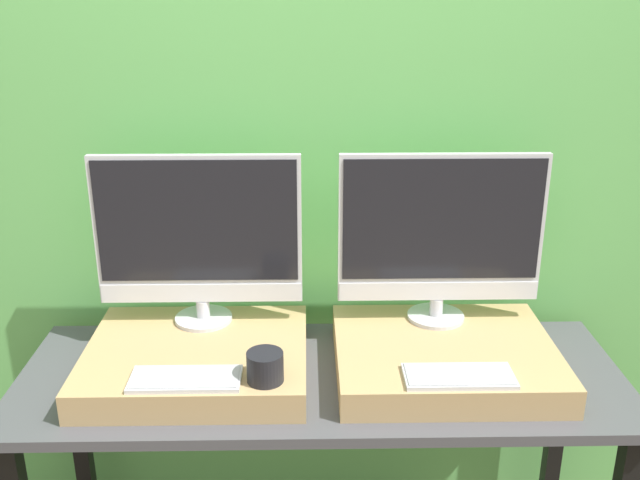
% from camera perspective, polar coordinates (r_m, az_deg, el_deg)
% --- Properties ---
extents(wall_back, '(8.00, 0.04, 2.60)m').
position_cam_1_polar(wall_back, '(2.21, -0.10, 6.04)').
color(wall_back, '#66B75B').
rests_on(wall_back, ground_plane).
extents(workbench, '(1.71, 0.61, 0.79)m').
position_cam_1_polar(workbench, '(2.10, 0.09, -12.75)').
color(workbench, '#47474C').
rests_on(workbench, ground_plane).
extents(wooden_riser_left, '(0.62, 0.51, 0.08)m').
position_cam_1_polar(wooden_riser_left, '(2.07, -9.81, -9.37)').
color(wooden_riser_left, tan).
rests_on(wooden_riser_left, workbench).
extents(monitor_left, '(0.60, 0.17, 0.51)m').
position_cam_1_polar(monitor_left, '(2.08, -9.70, 0.36)').
color(monitor_left, silver).
rests_on(monitor_left, wooden_riser_left).
extents(keyboard_left, '(0.28, 0.12, 0.01)m').
position_cam_1_polar(keyboard_left, '(1.88, -10.71, -10.85)').
color(keyboard_left, silver).
rests_on(keyboard_left, wooden_riser_left).
extents(mug, '(0.09, 0.09, 0.08)m').
position_cam_1_polar(mug, '(1.84, -4.41, -10.08)').
color(mug, black).
rests_on(mug, wooden_riser_left).
extents(wooden_riser_right, '(0.62, 0.51, 0.08)m').
position_cam_1_polar(wooden_riser_right, '(2.08, 9.92, -9.18)').
color(wooden_riser_right, tan).
rests_on(wooden_riser_right, workbench).
extents(monitor_right, '(0.60, 0.17, 0.51)m').
position_cam_1_polar(monitor_right, '(2.09, 9.65, 0.49)').
color(monitor_right, silver).
rests_on(monitor_right, wooden_riser_right).
extents(keyboard_right, '(0.28, 0.12, 0.01)m').
position_cam_1_polar(keyboard_right, '(1.90, 11.05, -10.63)').
color(keyboard_right, silver).
rests_on(keyboard_right, wooden_riser_right).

